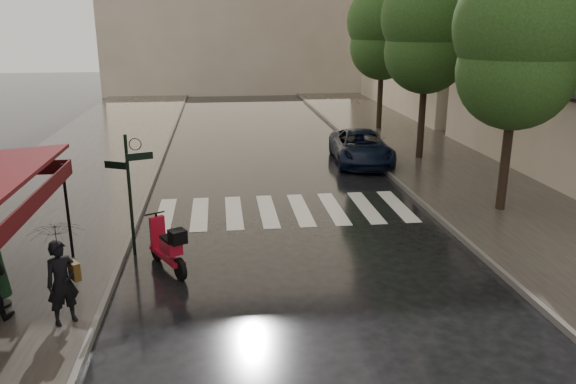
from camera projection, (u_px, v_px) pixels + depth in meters
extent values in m
plane|color=black|center=(175.00, 309.00, 11.56)|extent=(120.00, 120.00, 0.00)
cube|color=#38332D|center=(81.00, 169.00, 22.41)|extent=(6.00, 60.00, 0.12)
cube|color=#38332D|center=(436.00, 158.00, 24.14)|extent=(5.50, 60.00, 0.12)
cube|color=#595651|center=(159.00, 166.00, 22.77)|extent=(0.12, 60.00, 0.16)
cube|color=#595651|center=(372.00, 160.00, 23.81)|extent=(0.12, 60.00, 0.16)
cube|color=silver|center=(165.00, 215.00, 17.17)|extent=(0.50, 3.20, 0.01)
cube|color=silver|center=(200.00, 214.00, 17.30)|extent=(0.50, 3.20, 0.01)
cube|color=silver|center=(234.00, 212.00, 17.42)|extent=(0.50, 3.20, 0.01)
cube|color=silver|center=(268.00, 211.00, 17.54)|extent=(0.50, 3.20, 0.01)
cube|color=silver|center=(301.00, 210.00, 17.67)|extent=(0.50, 3.20, 0.01)
cube|color=silver|center=(333.00, 208.00, 17.79)|extent=(0.50, 3.20, 0.01)
cube|color=silver|center=(366.00, 207.00, 17.91)|extent=(0.50, 3.20, 0.01)
cube|color=silver|center=(398.00, 206.00, 18.04)|extent=(0.50, 3.20, 0.01)
cube|color=#4E0E0B|center=(23.00, 214.00, 10.11)|extent=(0.04, 7.00, 0.35)
cylinder|color=black|center=(68.00, 212.00, 13.48)|extent=(0.07, 0.07, 2.35)
cylinder|color=black|center=(130.00, 196.00, 13.82)|extent=(0.08, 0.08, 3.10)
cube|color=black|center=(139.00, 156.00, 13.56)|extent=(0.62, 0.26, 0.18)
cube|color=black|center=(116.00, 165.00, 13.55)|extent=(0.56, 0.29, 0.18)
cylinder|color=black|center=(507.00, 141.00, 16.78)|extent=(0.28, 0.28, 4.26)
sphere|color=#1C3613|center=(515.00, 71.00, 16.19)|extent=(3.40, 3.40, 3.40)
sphere|color=#1C3613|center=(521.00, 25.00, 15.82)|extent=(3.80, 3.80, 3.80)
cylinder|color=black|center=(423.00, 105.00, 23.39)|extent=(0.28, 0.28, 4.48)
sphere|color=#1C3613|center=(426.00, 52.00, 22.77)|extent=(3.40, 3.40, 3.40)
sphere|color=#1C3613|center=(429.00, 17.00, 22.37)|extent=(3.80, 3.80, 3.80)
cylinder|color=black|center=(380.00, 88.00, 30.08)|extent=(0.28, 0.28, 4.37)
sphere|color=#1C3613|center=(382.00, 47.00, 29.47)|extent=(3.40, 3.40, 3.40)
sphere|color=#1C3613|center=(384.00, 21.00, 29.09)|extent=(3.80, 3.80, 3.80)
imported|color=black|center=(62.00, 282.00, 10.57)|extent=(0.73, 0.67, 1.67)
imported|color=black|center=(55.00, 224.00, 10.23)|extent=(1.38, 1.39, 0.91)
cube|color=#443012|center=(74.00, 271.00, 10.68)|extent=(0.29, 0.33, 0.36)
cylinder|color=black|center=(180.00, 269.00, 12.79)|extent=(0.35, 0.52, 0.53)
cylinder|color=black|center=(156.00, 250.00, 13.86)|extent=(0.35, 0.52, 0.53)
cube|color=maroon|center=(167.00, 255.00, 13.32)|extent=(0.95, 1.41, 0.11)
cube|color=maroon|center=(171.00, 246.00, 13.01)|extent=(0.58, 0.69, 0.31)
cube|color=maroon|center=(158.00, 233.00, 13.59)|extent=(0.37, 0.28, 0.83)
cylinder|color=black|center=(155.00, 213.00, 13.54)|extent=(0.47, 0.27, 0.04)
cube|color=black|center=(178.00, 237.00, 12.59)|extent=(0.47, 0.46, 0.31)
imported|color=black|center=(361.00, 147.00, 23.41)|extent=(2.59, 4.97, 1.34)
cylinder|color=black|center=(1.00, 304.00, 11.43)|extent=(0.38, 0.38, 0.05)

